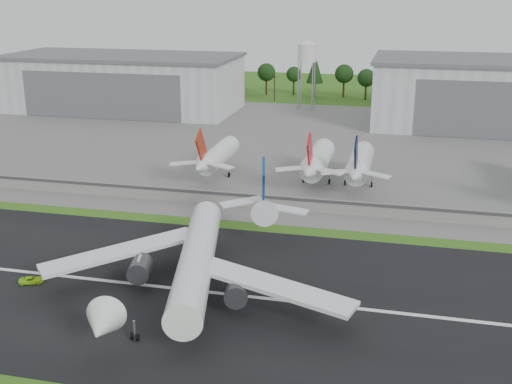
% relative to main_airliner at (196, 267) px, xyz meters
% --- Properties ---
extents(ground, '(600.00, 600.00, 0.00)m').
position_rel_main_airliner_xyz_m(ground, '(-4.13, -9.58, -4.89)').
color(ground, '#225614').
rests_on(ground, ground).
extents(runway, '(320.00, 60.00, 0.10)m').
position_rel_main_airliner_xyz_m(runway, '(-4.13, 0.42, -4.84)').
color(runway, black).
rests_on(runway, ground).
extents(runway_centerline, '(220.00, 1.00, 0.02)m').
position_rel_main_airliner_xyz_m(runway_centerline, '(-4.13, 0.42, -4.78)').
color(runway_centerline, white).
rests_on(runway_centerline, runway).
extents(apron, '(320.00, 150.00, 0.10)m').
position_rel_main_airliner_xyz_m(apron, '(-4.13, 110.42, -4.84)').
color(apron, slate).
rests_on(apron, ground).
extents(blast_fence, '(240.00, 0.61, 3.50)m').
position_rel_main_airliner_xyz_m(blast_fence, '(-4.13, 45.41, -3.09)').
color(blast_fence, gray).
rests_on(blast_fence, ground).
extents(hangar_west, '(97.00, 44.00, 23.20)m').
position_rel_main_airliner_xyz_m(hangar_west, '(-84.13, 155.34, 6.74)').
color(hangar_west, silver).
rests_on(hangar_west, ground).
extents(water_tower, '(8.40, 8.40, 29.40)m').
position_rel_main_airliner_xyz_m(water_tower, '(-9.13, 175.42, 19.66)').
color(water_tower, '#99999E').
rests_on(water_tower, ground).
extents(utility_poles, '(230.00, 3.00, 12.00)m').
position_rel_main_airliner_xyz_m(utility_poles, '(-4.13, 190.42, -4.89)').
color(utility_poles, black).
rests_on(utility_poles, ground).
extents(treeline, '(320.00, 16.00, 22.00)m').
position_rel_main_airliner_xyz_m(treeline, '(-4.13, 205.42, -4.89)').
color(treeline, black).
rests_on(treeline, ground).
extents(main_airliner, '(55.77, 58.73, 18.17)m').
position_rel_main_airliner_xyz_m(main_airliner, '(0.00, 0.00, 0.00)').
color(main_airliner, white).
rests_on(main_airliner, runway).
extents(ground_vehicle, '(4.77, 3.49, 1.20)m').
position_rel_main_airliner_xyz_m(ground_vehicle, '(-29.76, -3.49, -4.19)').
color(ground_vehicle, '#A7EC1B').
rests_on(ground_vehicle, runway).
extents(parked_jet_red_a, '(7.36, 31.29, 16.56)m').
position_rel_main_airliner_xyz_m(parked_jet_red_a, '(-16.85, 66.97, 1.17)').
color(parked_jet_red_a, white).
rests_on(parked_jet_red_a, ground).
extents(parked_jet_red_b, '(7.36, 31.29, 16.91)m').
position_rel_main_airliner_xyz_m(parked_jet_red_b, '(10.95, 67.01, 1.49)').
color(parked_jet_red_b, white).
rests_on(parked_jet_red_b, ground).
extents(parked_jet_navy, '(7.36, 31.29, 16.81)m').
position_rel_main_airliner_xyz_m(parked_jet_navy, '(22.14, 67.00, 1.40)').
color(parked_jet_navy, white).
rests_on(parked_jet_navy, ground).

